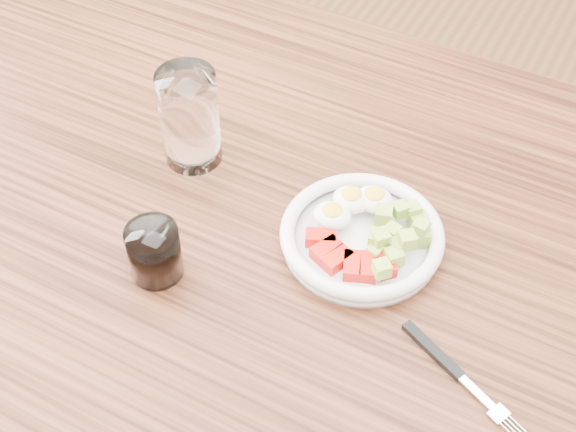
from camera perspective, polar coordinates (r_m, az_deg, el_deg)
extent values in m
cube|color=brown|center=(1.72, -13.70, 5.31)|extent=(0.07, 0.07, 0.73)
cube|color=#5D2E19|center=(0.97, 0.24, -2.57)|extent=(1.50, 0.90, 0.04)
cylinder|color=white|center=(0.95, 5.23, -1.83)|extent=(0.19, 0.19, 0.01)
torus|color=white|center=(0.94, 5.29, -1.27)|extent=(0.19, 0.19, 0.02)
cube|color=red|center=(0.93, 2.34, -1.59)|extent=(0.04, 0.03, 0.02)
cube|color=red|center=(0.92, 2.73, -2.43)|extent=(0.03, 0.04, 0.02)
cube|color=red|center=(0.91, 3.51, -3.12)|extent=(0.03, 0.04, 0.02)
cube|color=red|center=(0.91, 4.57, -3.55)|extent=(0.03, 0.04, 0.02)
cube|color=red|center=(0.91, 5.74, -3.64)|extent=(0.03, 0.04, 0.02)
cube|color=red|center=(0.91, 6.84, -3.38)|extent=(0.04, 0.04, 0.02)
ellipsoid|color=white|center=(0.96, 4.52, 1.16)|extent=(0.05, 0.04, 0.03)
ellipsoid|color=yellow|center=(0.95, 4.56, 1.57)|extent=(0.02, 0.02, 0.01)
ellipsoid|color=white|center=(0.96, 6.14, 1.18)|extent=(0.05, 0.04, 0.03)
ellipsoid|color=yellow|center=(0.96, 6.19, 1.59)|extent=(0.02, 0.02, 0.01)
ellipsoid|color=white|center=(0.94, 3.17, 0.02)|extent=(0.05, 0.04, 0.03)
ellipsoid|color=yellow|center=(0.93, 3.20, 0.43)|extent=(0.02, 0.02, 0.01)
cube|color=#A4BE49|center=(0.91, 8.47, -1.69)|extent=(0.03, 0.03, 0.02)
cube|color=#A4BE49|center=(0.95, 9.22, -0.35)|extent=(0.03, 0.03, 0.02)
cube|color=#A4BE49|center=(0.92, 6.20, -2.55)|extent=(0.02, 0.02, 0.02)
cube|color=#A4BE49|center=(0.95, 7.97, 0.45)|extent=(0.02, 0.02, 0.02)
cube|color=#A4BE49|center=(0.94, 9.39, -1.45)|extent=(0.03, 0.03, 0.02)
cube|color=#A4BE49|center=(0.93, 6.74, -1.99)|extent=(0.02, 0.02, 0.02)
cube|color=#A4BE49|center=(0.94, 6.82, 0.08)|extent=(0.02, 0.02, 0.02)
cube|color=#A4BE49|center=(0.95, 8.84, 0.41)|extent=(0.02, 0.02, 0.02)
cube|color=#A4BE49|center=(0.93, 9.41, -0.82)|extent=(0.02, 0.02, 0.02)
cube|color=#A4BE49|center=(0.91, 6.59, -1.59)|extent=(0.03, 0.03, 0.02)
cube|color=#A4BE49|center=(0.92, 6.38, -1.65)|extent=(0.02, 0.02, 0.02)
cube|color=#A4BE49|center=(0.91, 7.55, -2.90)|extent=(0.03, 0.03, 0.02)
cube|color=#A4BE49|center=(0.93, 7.41, -1.12)|extent=(0.02, 0.02, 0.02)
cube|color=#A4BE49|center=(0.89, 6.68, -3.74)|extent=(0.02, 0.02, 0.02)
cube|color=#A4BE49|center=(0.92, 7.79, -2.13)|extent=(0.02, 0.02, 0.02)
cube|color=black|center=(0.87, 10.24, -9.36)|extent=(0.08, 0.04, 0.01)
cube|color=silver|center=(0.85, 13.36, -12.21)|extent=(0.05, 0.03, 0.00)
cube|color=silver|center=(0.85, 14.75, -13.44)|extent=(0.02, 0.02, 0.00)
cylinder|color=silver|center=(0.84, 15.81, -14.55)|extent=(0.03, 0.01, 0.00)
cylinder|color=silver|center=(0.84, 16.01, -14.37)|extent=(0.03, 0.01, 0.00)
cylinder|color=silver|center=(0.85, 16.21, -14.20)|extent=(0.03, 0.01, 0.00)
cylinder|color=white|center=(1.01, -7.01, 6.93)|extent=(0.07, 0.07, 0.13)
cylinder|color=white|center=(0.91, -9.48, -2.53)|extent=(0.06, 0.06, 0.07)
cylinder|color=black|center=(0.91, -9.47, -2.60)|extent=(0.05, 0.05, 0.06)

